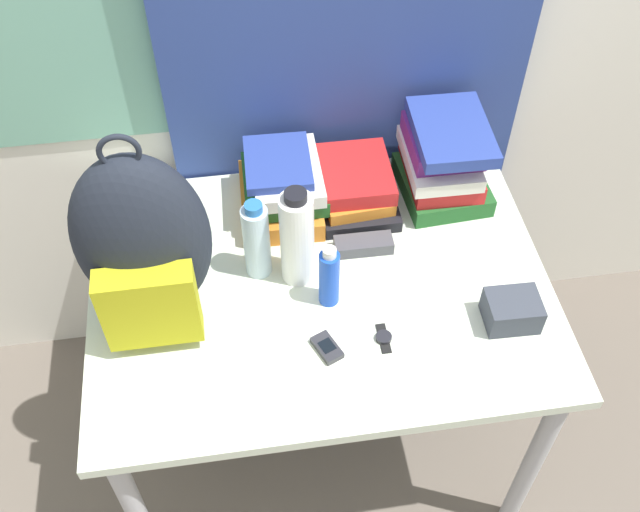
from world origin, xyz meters
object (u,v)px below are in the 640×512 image
(sports_bottle, at_px, (297,238))
(sunglasses_case, at_px, (364,245))
(camera_pouch, at_px, (512,311))
(book_stack_left, at_px, (282,186))
(wristwatch, at_px, (384,338))
(sunscreen_bottle, at_px, (329,277))
(book_stack_right, at_px, (443,160))
(cell_phone, at_px, (327,348))
(book_stack_center, at_px, (354,186))
(backpack, at_px, (143,246))
(water_bottle, at_px, (257,240))

(sports_bottle, relative_size, sunglasses_case, 1.90)
(sunglasses_case, height_order, camera_pouch, camera_pouch)
(book_stack_left, relative_size, wristwatch, 3.40)
(sports_bottle, bearing_deg, sunscreen_bottle, -54.53)
(book_stack_right, distance_m, camera_pouch, 0.46)
(cell_phone, distance_m, wristwatch, 0.14)
(sunscreen_bottle, bearing_deg, sunglasses_case, 52.48)
(book_stack_center, distance_m, wristwatch, 0.46)
(wristwatch, bearing_deg, sunscreen_bottle, 129.17)
(backpack, bearing_deg, sunglasses_case, 12.32)
(book_stack_right, xyz_separation_m, water_bottle, (-0.52, -0.21, -0.00))
(sports_bottle, xyz_separation_m, camera_pouch, (0.48, -0.21, -0.10))
(sunscreen_bottle, xyz_separation_m, cell_phone, (-0.03, -0.14, -0.08))
(water_bottle, height_order, cell_phone, water_bottle)
(book_stack_left, xyz_separation_m, book_stack_right, (0.43, -0.00, 0.04))
(book_stack_center, bearing_deg, book_stack_left, 178.23)
(backpack, relative_size, wristwatch, 6.44)
(backpack, relative_size, sunscreen_bottle, 2.88)
(book_stack_center, relative_size, sunglasses_case, 1.74)
(water_bottle, bearing_deg, sunglasses_case, 5.83)
(sports_bottle, relative_size, camera_pouch, 2.23)
(sunglasses_case, height_order, wristwatch, sunglasses_case)
(book_stack_right, xyz_separation_m, sports_bottle, (-0.42, -0.24, 0.02))
(water_bottle, bearing_deg, sports_bottle, -17.41)
(water_bottle, height_order, sports_bottle, sports_bottle)
(book_stack_right, distance_m, wristwatch, 0.54)
(sunscreen_bottle, distance_m, cell_phone, 0.17)
(book_stack_right, xyz_separation_m, cell_phone, (-0.39, -0.47, -0.11))
(book_stack_center, relative_size, cell_phone, 2.88)
(backpack, relative_size, cell_phone, 5.86)
(book_stack_center, height_order, wristwatch, book_stack_center)
(sports_bottle, height_order, camera_pouch, sports_bottle)
(cell_phone, relative_size, sunglasses_case, 0.61)
(sunscreen_bottle, bearing_deg, cell_phone, -100.61)
(sunglasses_case, bearing_deg, backpack, -167.68)
(backpack, distance_m, sports_bottle, 0.36)
(camera_pouch, relative_size, wristwatch, 1.55)
(book_stack_center, bearing_deg, sunscreen_bottle, -110.10)
(backpack, bearing_deg, sunscreen_bottle, -4.67)
(camera_pouch, bearing_deg, book_stack_right, 97.32)
(water_bottle, bearing_deg, wristwatch, -43.36)
(book_stack_center, bearing_deg, book_stack_right, 1.21)
(water_bottle, bearing_deg, book_stack_left, 67.86)
(sports_bottle, xyz_separation_m, sunscreen_bottle, (0.06, -0.09, -0.05))
(book_stack_center, relative_size, book_stack_right, 0.95)
(wristwatch, bearing_deg, water_bottle, 136.64)
(book_stack_left, distance_m, sunscreen_bottle, 0.34)
(backpack, height_order, book_stack_left, backpack)
(cell_phone, bearing_deg, backpack, 155.08)
(wristwatch, bearing_deg, book_stack_right, 61.76)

